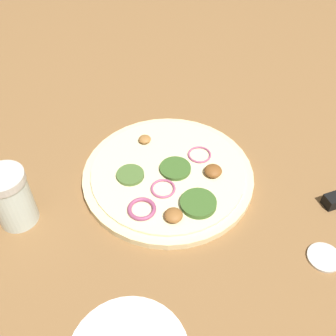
% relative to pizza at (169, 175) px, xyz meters
% --- Properties ---
extents(ground_plane, '(3.00, 3.00, 0.00)m').
position_rel_pizza_xyz_m(ground_plane, '(0.00, -0.00, -0.01)').
color(ground_plane, brown).
extents(pizza, '(0.26, 0.26, 0.03)m').
position_rel_pizza_xyz_m(pizza, '(0.00, 0.00, 0.00)').
color(pizza, beige).
rests_on(pizza, ground_plane).
extents(spice_jar, '(0.06, 0.06, 0.09)m').
position_rel_pizza_xyz_m(spice_jar, '(0.22, 0.03, 0.04)').
color(spice_jar, silver).
rests_on(spice_jar, ground_plane).
extents(loose_cap, '(0.04, 0.04, 0.01)m').
position_rel_pizza_xyz_m(loose_cap, '(-0.17, 0.18, -0.00)').
color(loose_cap, beige).
rests_on(loose_cap, ground_plane).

